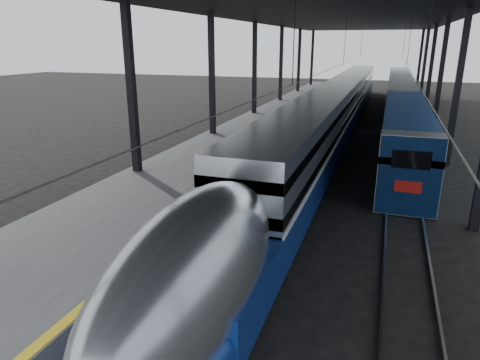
% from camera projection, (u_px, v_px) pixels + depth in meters
% --- Properties ---
extents(ground, '(160.00, 160.00, 0.00)m').
position_uv_depth(ground, '(204.00, 248.00, 15.64)').
color(ground, black).
rests_on(ground, ground).
extents(platform, '(6.00, 80.00, 1.00)m').
position_uv_depth(platform, '(263.00, 129.00, 34.58)').
color(platform, '#4C4C4F').
rests_on(platform, ground).
extents(yellow_strip, '(0.30, 80.00, 0.01)m').
position_uv_depth(yellow_strip, '(297.00, 125.00, 33.56)').
color(yellow_strip, yellow).
rests_on(yellow_strip, platform).
extents(rails, '(6.52, 80.00, 0.16)m').
position_uv_depth(rails, '(365.00, 141.00, 32.24)').
color(rails, slate).
rests_on(rails, ground).
extents(canopy, '(18.00, 75.00, 9.47)m').
position_uv_depth(canopy, '(338.00, 14.00, 30.28)').
color(canopy, black).
rests_on(canopy, ground).
extents(tgv_train, '(2.81, 65.20, 4.03)m').
position_uv_depth(tgv_train, '(337.00, 111.00, 34.75)').
color(tgv_train, '#B0B3B8').
rests_on(tgv_train, ground).
extents(second_train, '(2.57, 56.05, 3.55)m').
position_uv_depth(second_train, '(400.00, 100.00, 42.38)').
color(second_train, navy).
rests_on(second_train, ground).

